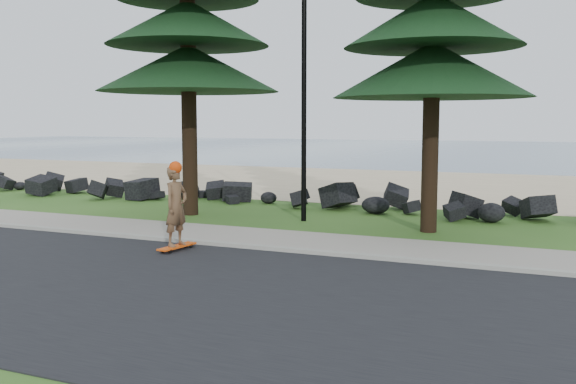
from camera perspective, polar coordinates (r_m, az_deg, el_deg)
name	(u,v)px	position (r m, az deg, el deg)	size (l,w,h in m)	color
ground	(251,240)	(14.79, -3.27, -4.33)	(160.00, 160.00, 0.00)	#305C1C
road	(129,286)	(11.05, -13.91, -8.10)	(160.00, 7.00, 0.02)	black
kerb	(233,245)	(14.00, -4.93, -4.74)	(160.00, 0.20, 0.10)	#9C998C
sidewalk	(255,237)	(14.96, -2.93, -4.05)	(160.00, 2.00, 0.08)	#9F9285
beach_sand	(401,184)	(28.38, 9.99, 0.70)	(160.00, 15.00, 0.01)	tan
ocean	(491,150)	(64.37, 17.60, 3.57)	(160.00, 58.00, 0.01)	#3F5D79
seawall_boulders	(333,210)	(19.89, 3.99, -1.59)	(60.00, 2.40, 1.10)	black
lamp_post	(304,69)	(17.51, 1.43, 10.91)	(0.25, 0.14, 8.14)	black
skateboarder	(176,207)	(13.63, -9.91, -1.28)	(0.47, 1.03, 1.88)	#E74D0D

